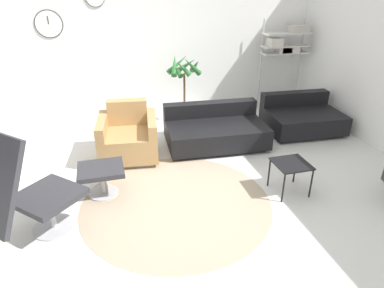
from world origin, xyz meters
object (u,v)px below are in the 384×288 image
object	(u,v)px
couch_second	(301,118)
shelf_unit	(286,44)
ottoman	(101,174)
armchair_red	(128,138)
potted_plant	(184,87)
lounge_chair	(7,181)
side_table	(291,166)
couch_low	(215,131)

from	to	relation	value
couch_second	shelf_unit	distance (m)	1.57
ottoman	armchair_red	xyz separation A→B (m)	(0.41, 0.91, 0.01)
potted_plant	shelf_unit	xyz separation A→B (m)	(2.06, 0.27, 0.62)
lounge_chair	side_table	size ratio (longest dim) A/B	3.24
lounge_chair	potted_plant	xyz separation A→B (m)	(2.30, 2.77, -0.11)
armchair_red	couch_low	bearing A→B (deg)	-169.51
couch_low	lounge_chair	bearing A→B (deg)	38.30
lounge_chair	armchair_red	bearing A→B (deg)	99.94
couch_low	couch_second	size ratio (longest dim) A/B	1.24
side_table	couch_low	bearing A→B (deg)	106.13
lounge_chair	potted_plant	size ratio (longest dim) A/B	1.04
ottoman	couch_second	xyz separation A→B (m)	(3.39, 1.13, -0.06)
lounge_chair	potted_plant	distance (m)	3.60
armchair_red	couch_low	distance (m)	1.36
ottoman	potted_plant	distance (m)	2.54
couch_second	potted_plant	size ratio (longest dim) A/B	1.01
potted_plant	shelf_unit	size ratio (longest dim) A/B	0.73
couch_low	potted_plant	bearing A→B (deg)	-72.65
lounge_chair	side_table	xyz separation A→B (m)	(2.99, 0.23, -0.41)
couch_low	couch_second	distance (m)	1.62
couch_low	shelf_unit	distance (m)	2.46
couch_low	ottoman	bearing A→B (deg)	32.89
couch_low	shelf_unit	xyz separation A→B (m)	(1.82, 1.27, 1.06)
ottoman	side_table	bearing A→B (deg)	-13.80
armchair_red	couch_second	size ratio (longest dim) A/B	0.71
armchair_red	potted_plant	size ratio (longest dim) A/B	0.72
side_table	shelf_unit	xyz separation A→B (m)	(1.37, 2.81, 0.92)
ottoman	couch_second	distance (m)	3.57
armchair_red	potted_plant	world-z (taller)	potted_plant
ottoman	couch_second	bearing A→B (deg)	18.45
side_table	potted_plant	distance (m)	2.65
armchair_red	potted_plant	bearing A→B (deg)	-128.67
potted_plant	side_table	bearing A→B (deg)	-74.76
ottoman	shelf_unit	size ratio (longest dim) A/B	0.31
couch_low	side_table	bearing A→B (deg)	109.64
side_table	couch_second	bearing A→B (deg)	55.00
potted_plant	ottoman	bearing A→B (deg)	-127.33
armchair_red	couch_low	size ratio (longest dim) A/B	0.58
potted_plant	lounge_chair	bearing A→B (deg)	-129.70
shelf_unit	armchair_red	bearing A→B (deg)	-156.85
side_table	lounge_chair	bearing A→B (deg)	-175.61
ottoman	lounge_chair	bearing A→B (deg)	-135.14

